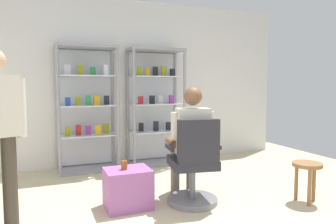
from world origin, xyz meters
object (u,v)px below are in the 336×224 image
object	(u,v)px
tea_glass	(124,165)
seated_shopkeeper	(190,138)
display_cabinet_right	(155,106)
display_cabinet_left	(87,108)
office_chair	(194,170)
storage_crate	(128,188)
wooden_stool	(307,171)

from	to	relation	value
tea_glass	seated_shopkeeper	bearing A→B (deg)	-1.99
display_cabinet_right	seated_shopkeeper	distance (m)	1.77
display_cabinet_left	office_chair	xyz separation A→B (m)	(0.88, -1.91, -0.57)
seated_shopkeeper	storage_crate	size ratio (longest dim) A/B	2.72
office_chair	seated_shopkeeper	world-z (taller)	seated_shopkeeper
display_cabinet_left	display_cabinet_right	size ratio (longest dim) A/B	1.00
office_chair	tea_glass	distance (m)	0.75
tea_glass	office_chair	bearing A→B (deg)	-14.46
display_cabinet_right	tea_glass	world-z (taller)	display_cabinet_right
office_chair	tea_glass	bearing A→B (deg)	165.54
storage_crate	wooden_stool	size ratio (longest dim) A/B	1.06
display_cabinet_right	storage_crate	bearing A→B (deg)	-117.85
display_cabinet_left	wooden_stool	distance (m)	3.17
tea_glass	wooden_stool	size ratio (longest dim) A/B	0.21
storage_crate	tea_glass	xyz separation A→B (m)	(-0.04, -0.00, 0.26)
office_chair	tea_glass	size ratio (longest dim) A/B	10.16
storage_crate	tea_glass	bearing A→B (deg)	-176.20
display_cabinet_right	wooden_stool	world-z (taller)	display_cabinet_right
seated_shopkeeper	storage_crate	distance (m)	0.88
office_chair	storage_crate	distance (m)	0.74
office_chair	display_cabinet_left	bearing A→B (deg)	114.87
office_chair	storage_crate	world-z (taller)	office_chair
display_cabinet_right	wooden_stool	size ratio (longest dim) A/B	4.22
display_cabinet_right	seated_shopkeeper	size ratio (longest dim) A/B	1.47
seated_shopkeeper	tea_glass	world-z (taller)	seated_shopkeeper
office_chair	wooden_stool	xyz separation A→B (m)	(1.20, -0.40, -0.04)
display_cabinet_left	tea_glass	distance (m)	1.80
tea_glass	wooden_stool	distance (m)	2.02
storage_crate	tea_glass	size ratio (longest dim) A/B	5.03
seated_shopkeeper	wooden_stool	size ratio (longest dim) A/B	2.86
tea_glass	display_cabinet_left	bearing A→B (deg)	95.22
wooden_stool	office_chair	bearing A→B (deg)	161.72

